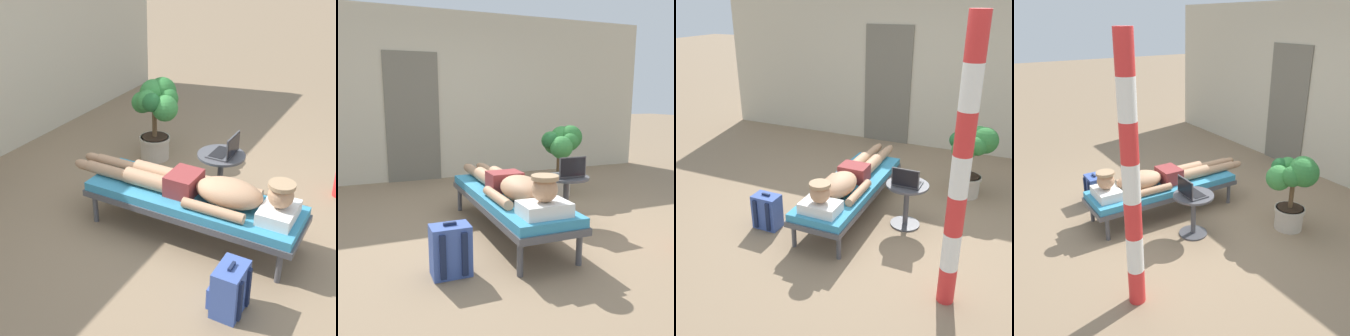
# 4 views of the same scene
# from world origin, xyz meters

# --- Properties ---
(ground_plane) EXTENTS (40.00, 40.00, 0.00)m
(ground_plane) POSITION_xyz_m (0.00, 0.00, 0.00)
(ground_plane) COLOR #8C7256
(house_wall_back) EXTENTS (7.60, 0.20, 2.70)m
(house_wall_back) POSITION_xyz_m (-0.23, 2.82, 1.35)
(house_wall_back) COLOR beige
(house_wall_back) RESTS_ON ground
(house_door_panel) EXTENTS (0.84, 0.03, 2.04)m
(house_door_panel) POSITION_xyz_m (-0.75, 2.71, 1.02)
(house_door_panel) COLOR #6D6759
(house_door_panel) RESTS_ON ground
(lounge_chair) EXTENTS (0.62, 2.00, 0.42)m
(lounge_chair) POSITION_xyz_m (-0.23, -0.06, 0.35)
(lounge_chair) COLOR #4C4C51
(lounge_chair) RESTS_ON ground
(person_reclining) EXTENTS (0.53, 2.17, 0.33)m
(person_reclining) POSITION_xyz_m (-0.23, -0.17, 0.52)
(person_reclining) COLOR white
(person_reclining) RESTS_ON lounge_chair
(side_table) EXTENTS (0.48, 0.48, 0.52)m
(side_table) POSITION_xyz_m (0.45, -0.03, 0.36)
(side_table) COLOR #4C4C51
(side_table) RESTS_ON ground
(laptop) EXTENTS (0.31, 0.24, 0.23)m
(laptop) POSITION_xyz_m (0.45, -0.08, 0.58)
(laptop) COLOR #4C4C51
(laptop) RESTS_ON side_table
(backpack) EXTENTS (0.30, 0.26, 0.42)m
(backpack) POSITION_xyz_m (-0.98, -0.73, 0.20)
(backpack) COLOR #3F59A5
(backpack) RESTS_ON ground
(potted_plant) EXTENTS (0.60, 0.62, 0.97)m
(potted_plant) POSITION_xyz_m (0.98, 1.03, 0.64)
(potted_plant) COLOR #BFB29E
(potted_plant) RESTS_ON ground
(porch_post) EXTENTS (0.15, 0.15, 2.39)m
(porch_post) POSITION_xyz_m (1.13, -1.11, 1.19)
(porch_post) COLOR red
(porch_post) RESTS_ON ground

